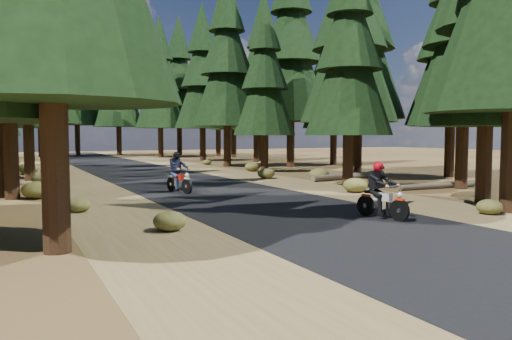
# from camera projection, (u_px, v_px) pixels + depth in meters

# --- Properties ---
(ground) EXTENTS (120.00, 120.00, 0.00)m
(ground) POSITION_uv_depth(u_px,v_px,m) (278.00, 209.00, 15.34)
(ground) COLOR #443018
(ground) RESTS_ON ground
(road) EXTENTS (6.00, 100.00, 0.01)m
(road) POSITION_uv_depth(u_px,v_px,m) (216.00, 192.00, 19.79)
(road) COLOR black
(road) RESTS_ON ground
(shoulder_l) EXTENTS (3.20, 100.00, 0.01)m
(shoulder_l) POSITION_uv_depth(u_px,v_px,m) (96.00, 199.00, 17.71)
(shoulder_l) COLOR brown
(shoulder_l) RESTS_ON ground
(shoulder_r) EXTENTS (3.20, 100.00, 0.01)m
(shoulder_r) POSITION_uv_depth(u_px,v_px,m) (313.00, 187.00, 21.86)
(shoulder_r) COLOR brown
(shoulder_r) RESTS_ON ground
(pine_forest) EXTENTS (34.59, 55.08, 16.32)m
(pine_forest) POSITION_uv_depth(u_px,v_px,m) (124.00, 51.00, 33.51)
(pine_forest) COLOR black
(pine_forest) RESTS_ON ground
(log_near) EXTENTS (5.30, 1.41, 0.32)m
(log_near) POSITION_uv_depth(u_px,v_px,m) (350.00, 176.00, 25.67)
(log_near) COLOR #4C4233
(log_near) RESTS_ON ground
(log_far) EXTENTS (4.12, 0.38, 0.24)m
(log_far) POSITION_uv_depth(u_px,v_px,m) (438.00, 186.00, 21.08)
(log_far) COLOR #4C4233
(log_far) RESTS_ON ground
(understory_shrubs) EXTENTS (14.05, 30.39, 0.67)m
(understory_shrubs) POSITION_uv_depth(u_px,v_px,m) (194.00, 178.00, 22.82)
(understory_shrubs) COLOR #474C1E
(understory_shrubs) RESTS_ON ground
(rider_lead) EXTENTS (0.84, 1.79, 1.53)m
(rider_lead) POSITION_uv_depth(u_px,v_px,m) (382.00, 200.00, 13.44)
(rider_lead) COLOR beige
(rider_lead) RESTS_ON road
(rider_follow) EXTENTS (0.92, 1.88, 1.61)m
(rider_follow) POSITION_uv_depth(u_px,v_px,m) (179.00, 179.00, 19.42)
(rider_follow) COLOR maroon
(rider_follow) RESTS_ON road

